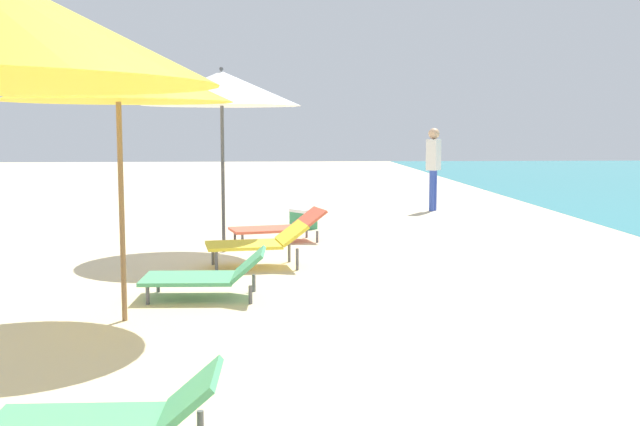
% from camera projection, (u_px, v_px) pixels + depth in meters
% --- Properties ---
extents(lounger_second_shoreside, '(1.24, 0.58, 0.51)m').
position_uv_depth(lounger_second_shoreside, '(109.00, 418.00, 4.08)').
color(lounger_second_shoreside, '#4CA572').
rests_on(lounger_second_shoreside, ground).
extents(umbrella_third, '(2.07, 2.07, 2.54)m').
position_uv_depth(umbrella_third, '(118.00, 76.00, 6.87)').
color(umbrella_third, olive).
rests_on(umbrella_third, ground).
extents(lounger_third_shoreside, '(1.30, 0.73, 0.51)m').
position_uv_depth(lounger_third_shoreside, '(207.00, 275.00, 8.04)').
color(lounger_third_shoreside, '#4CA572').
rests_on(lounger_third_shoreside, ground).
extents(umbrella_farthest, '(2.23, 2.23, 2.62)m').
position_uv_depth(umbrella_farthest, '(222.00, 89.00, 10.74)').
color(umbrella_farthest, '#4C4C51').
rests_on(umbrella_farthest, ground).
extents(lounger_farthest_shoreside, '(1.56, 1.01, 0.50)m').
position_uv_depth(lounger_farthest_shoreside, '(279.00, 226.00, 11.97)').
color(lounger_farthest_shoreside, '#D8593F').
rests_on(lounger_farthest_shoreside, ground).
extents(lounger_farthest_inland, '(1.35, 0.87, 0.57)m').
position_uv_depth(lounger_farthest_inland, '(258.00, 242.00, 9.77)').
color(lounger_farthest_inland, yellow).
rests_on(lounger_farthest_inland, ground).
extents(person_walking_mid, '(0.37, 0.42, 1.76)m').
position_uv_depth(person_walking_mid, '(434.00, 160.00, 16.23)').
color(person_walking_mid, '#334CB2').
rests_on(person_walking_mid, ground).
extents(cooler_box, '(0.50, 0.52, 0.35)m').
position_uv_depth(cooler_box, '(303.00, 219.00, 13.46)').
color(cooler_box, '#338C59').
rests_on(cooler_box, ground).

